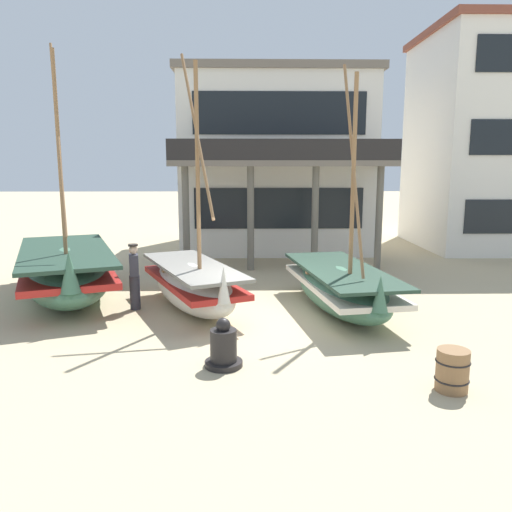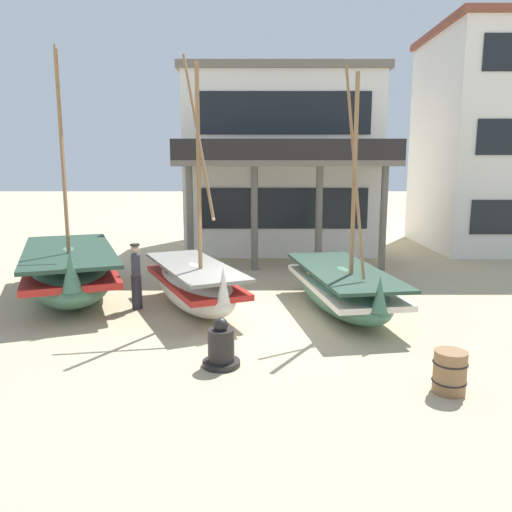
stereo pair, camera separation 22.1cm
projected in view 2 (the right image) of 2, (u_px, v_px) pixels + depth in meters
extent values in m
plane|color=tan|center=(256.00, 322.00, 11.85)|extent=(120.00, 120.00, 0.00)
ellipsoid|color=silver|center=(193.00, 287.00, 12.86)|extent=(3.14, 4.65, 1.16)
cube|color=red|center=(193.00, 281.00, 12.84)|extent=(3.08, 4.49, 0.14)
cube|color=gray|center=(193.00, 266.00, 12.77)|extent=(3.14, 4.58, 0.08)
cone|color=silver|center=(222.00, 284.00, 10.86)|extent=(0.38, 0.38, 0.81)
cylinder|color=olive|center=(198.00, 176.00, 11.87)|extent=(0.10, 0.10, 5.15)
cylinder|color=olive|center=(197.00, 133.00, 11.70)|extent=(0.92, 1.94, 3.87)
cube|color=olive|center=(189.00, 269.00, 13.09)|extent=(1.33, 0.71, 0.06)
ellipsoid|color=#427056|center=(69.00, 273.00, 14.02)|extent=(4.24, 6.39, 1.36)
cube|color=red|center=(68.00, 267.00, 13.99)|extent=(4.18, 6.17, 0.16)
cube|color=#243D2F|center=(67.00, 251.00, 13.91)|extent=(4.26, 6.30, 0.10)
cone|color=#427056|center=(70.00, 271.00, 11.28)|extent=(0.58, 0.58, 0.96)
cylinder|color=olive|center=(62.00, 163.00, 12.80)|extent=(0.10, 0.10, 5.48)
cylinder|color=olive|center=(60.00, 135.00, 12.68)|extent=(0.99, 2.42, 4.86)
cube|color=olive|center=(67.00, 253.00, 14.35)|extent=(2.04, 0.91, 0.06)
ellipsoid|color=#427056|center=(341.00, 290.00, 12.69)|extent=(2.43, 5.12, 1.09)
cube|color=silver|center=(341.00, 284.00, 12.66)|extent=(2.42, 4.93, 0.13)
cube|color=#243D2F|center=(342.00, 270.00, 12.60)|extent=(2.47, 5.03, 0.08)
cone|color=#427056|center=(379.00, 294.00, 10.31)|extent=(0.39, 0.39, 0.76)
cylinder|color=olive|center=(353.00, 183.00, 11.62)|extent=(0.10, 0.10, 4.91)
cylinder|color=olive|center=(353.00, 168.00, 11.56)|extent=(0.33, 1.70, 4.85)
cube|color=olive|center=(337.00, 272.00, 12.98)|extent=(1.62, 0.41, 0.06)
cylinder|color=#33333D|center=(136.00, 292.00, 12.90)|extent=(0.26, 0.26, 0.88)
cube|color=#383842|center=(134.00, 265.00, 12.78)|extent=(0.30, 0.40, 0.54)
sphere|color=beige|center=(134.00, 249.00, 12.71)|extent=(0.22, 0.22, 0.22)
cylinder|color=#2D2823|center=(134.00, 245.00, 12.68)|extent=(0.24, 0.24, 0.05)
cylinder|color=black|center=(220.00, 363.00, 9.27)|extent=(0.70, 0.70, 0.10)
cylinder|color=black|center=(220.00, 345.00, 9.20)|extent=(0.49, 0.49, 0.59)
sphere|color=black|center=(220.00, 325.00, 9.14)|extent=(0.27, 0.27, 0.27)
cylinder|color=olive|center=(448.00, 372.00, 8.14)|extent=(0.52, 0.52, 0.70)
torus|color=black|center=(449.00, 363.00, 8.11)|extent=(0.56, 0.56, 0.03)
torus|color=black|center=(448.00, 381.00, 8.17)|extent=(0.56, 0.56, 0.03)
cube|color=white|center=(279.00, 166.00, 22.46)|extent=(7.81, 6.25, 7.18)
cube|color=#70665B|center=(279.00, 78.00, 21.80)|extent=(8.12, 6.50, 0.30)
cube|color=black|center=(282.00, 208.00, 19.64)|extent=(6.56, 0.06, 1.58)
cube|color=black|center=(283.00, 113.00, 19.00)|extent=(6.56, 0.06, 1.58)
cube|color=#70665B|center=(284.00, 163.00, 18.05)|extent=(7.81, 2.67, 0.20)
cylinder|color=#666056|center=(189.00, 219.00, 17.46)|extent=(0.24, 0.24, 3.59)
cylinder|color=#666056|center=(253.00, 219.00, 17.46)|extent=(0.24, 0.24, 3.59)
cylinder|color=#666056|center=(318.00, 219.00, 17.47)|extent=(0.24, 0.24, 3.59)
cylinder|color=#666056|center=(382.00, 219.00, 17.47)|extent=(0.24, 0.24, 3.59)
cube|color=black|center=(287.00, 149.00, 16.71)|extent=(7.81, 0.08, 0.70)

